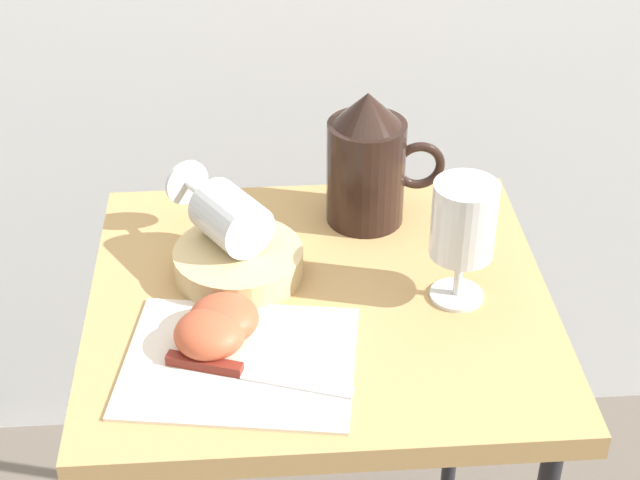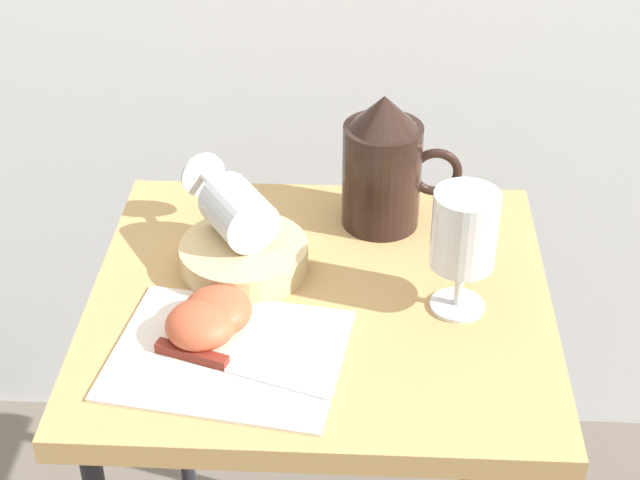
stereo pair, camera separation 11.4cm
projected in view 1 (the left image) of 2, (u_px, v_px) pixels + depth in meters
The scene contains 9 objects.
table at pixel (320, 341), 1.22m from camera, with size 0.55×0.51×0.71m.
linen_napkin at pixel (240, 361), 1.08m from camera, with size 0.25×0.20×0.00m, color silver.
basket_tray at pixel (239, 262), 1.21m from camera, with size 0.16×0.16×0.04m, color tan.
pitcher at pixel (367, 169), 1.28m from camera, with size 0.15×0.10×0.18m.
wine_glass_upright at pixel (463, 226), 1.12m from camera, with size 0.07×0.07×0.16m.
wine_glass_tipped_near at pixel (229, 216), 1.20m from camera, with size 0.14×0.16×0.07m.
apple_half_left at pixel (210, 333), 1.08m from camera, with size 0.08×0.08×0.04m, color #C15133.
apple_half_right at pixel (224, 318), 1.11m from camera, with size 0.08×0.08×0.04m, color #C15133.
knife at pixel (231, 370), 1.06m from camera, with size 0.20×0.08×0.01m.
Camera 1 is at (-0.07, -0.94, 1.43)m, focal length 55.81 mm.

